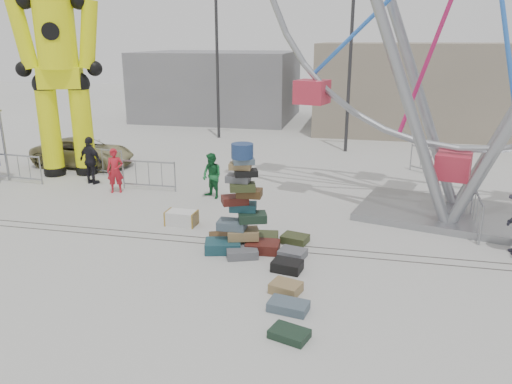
% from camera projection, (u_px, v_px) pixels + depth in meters
% --- Properties ---
extents(ground, '(90.00, 90.00, 0.00)m').
position_uv_depth(ground, '(203.00, 253.00, 12.78)').
color(ground, '#9E9E99').
rests_on(ground, ground).
extents(track_line_near, '(40.00, 0.04, 0.01)m').
position_uv_depth(track_line_near, '(210.00, 244.00, 13.33)').
color(track_line_near, '#47443F').
rests_on(track_line_near, ground).
extents(track_line_far, '(40.00, 0.04, 0.01)m').
position_uv_depth(track_line_far, '(215.00, 239.00, 13.71)').
color(track_line_far, '#47443F').
rests_on(track_line_far, ground).
extents(building_right, '(12.00, 8.00, 5.00)m').
position_uv_depth(building_right, '(422.00, 87.00, 29.27)').
color(building_right, gray).
rests_on(building_right, ground).
extents(building_left, '(10.00, 8.00, 4.40)m').
position_uv_depth(building_left, '(219.00, 85.00, 33.88)').
color(building_left, gray).
rests_on(building_left, ground).
extents(lamp_post_right, '(1.41, 0.25, 8.00)m').
position_uv_depth(lamp_post_right, '(352.00, 56.00, 22.95)').
color(lamp_post_right, '#2D2D30').
rests_on(lamp_post_right, ground).
extents(lamp_post_left, '(1.41, 0.25, 8.00)m').
position_uv_depth(lamp_post_left, '(219.00, 54.00, 26.24)').
color(lamp_post_left, '#2D2D30').
rests_on(lamp_post_left, ground).
extents(suitcase_tower, '(2.03, 1.79, 2.80)m').
position_uv_depth(suitcase_tower, '(242.00, 220.00, 12.87)').
color(suitcase_tower, '#1B4752').
rests_on(suitcase_tower, ground).
extents(crash_test_dummy, '(3.27, 1.72, 8.35)m').
position_uv_depth(crash_test_dummy, '(59.00, 62.00, 18.85)').
color(crash_test_dummy, black).
rests_on(crash_test_dummy, ground).
extents(steamer_trunk, '(0.91, 0.55, 0.42)m').
position_uv_depth(steamer_trunk, '(182.00, 218.00, 14.67)').
color(steamer_trunk, silver).
rests_on(steamer_trunk, ground).
extents(row_case_0, '(0.80, 0.68, 0.21)m').
position_uv_depth(row_case_0, '(295.00, 239.00, 13.44)').
color(row_case_0, '#394221').
rests_on(row_case_0, ground).
extents(row_case_1, '(0.75, 0.65, 0.20)m').
position_uv_depth(row_case_1, '(293.00, 253.00, 12.53)').
color(row_case_1, slate).
rests_on(row_case_1, ground).
extents(row_case_2, '(0.77, 0.62, 0.25)m').
position_uv_depth(row_case_2, '(287.00, 266.00, 11.79)').
color(row_case_2, black).
rests_on(row_case_2, ground).
extents(row_case_3, '(0.76, 0.67, 0.22)m').
position_uv_depth(row_case_3, '(286.00, 287.00, 10.80)').
color(row_case_3, '#977B4D').
rests_on(row_case_3, ground).
extents(row_case_4, '(0.87, 0.61, 0.19)m').
position_uv_depth(row_case_4, '(288.00, 306.00, 10.08)').
color(row_case_4, '#4D5F6E').
rests_on(row_case_4, ground).
extents(row_case_5, '(0.81, 0.67, 0.16)m').
position_uv_depth(row_case_5, '(289.00, 334.00, 9.16)').
color(row_case_5, '#1B3123').
rests_on(row_case_5, ground).
extents(barricade_dummy_a, '(2.00, 0.28, 1.10)m').
position_uv_depth(barricade_dummy_a, '(19.00, 168.00, 18.90)').
color(barricade_dummy_a, gray).
rests_on(barricade_dummy_a, ground).
extents(barricade_dummy_b, '(1.97, 0.55, 1.10)m').
position_uv_depth(barricade_dummy_b, '(102.00, 162.00, 19.92)').
color(barricade_dummy_b, gray).
rests_on(barricade_dummy_b, ground).
extents(barricade_dummy_c, '(2.00, 0.10, 1.10)m').
position_uv_depth(barricade_dummy_c, '(149.00, 175.00, 17.95)').
color(barricade_dummy_c, gray).
rests_on(barricade_dummy_c, ground).
extents(barricade_wheel_front, '(0.22, 2.00, 1.10)m').
position_uv_depth(barricade_wheel_front, '(476.00, 213.00, 14.05)').
color(barricade_wheel_front, gray).
rests_on(barricade_wheel_front, ground).
extents(barricade_wheel_back, '(1.51, 1.46, 1.10)m').
position_uv_depth(barricade_wheel_back, '(431.00, 162.00, 19.89)').
color(barricade_wheel_back, gray).
rests_on(barricade_wheel_back, ground).
extents(pedestrian_red, '(0.67, 0.55, 1.59)m').
position_uv_depth(pedestrian_red, '(115.00, 171.00, 17.60)').
color(pedestrian_red, red).
rests_on(pedestrian_red, ground).
extents(pedestrian_green, '(0.96, 0.90, 1.56)m').
position_uv_depth(pedestrian_green, '(212.00, 176.00, 17.00)').
color(pedestrian_green, '#18602E').
rests_on(pedestrian_green, ground).
extents(pedestrian_black, '(1.14, 0.74, 1.80)m').
position_uv_depth(pedestrian_black, '(91.00, 161.00, 18.62)').
color(pedestrian_black, black).
rests_on(pedestrian_black, ground).
extents(parked_suv, '(4.34, 2.10, 1.19)m').
position_uv_depth(parked_suv, '(84.00, 152.00, 21.36)').
color(parked_suv, '#999162').
rests_on(parked_suv, ground).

